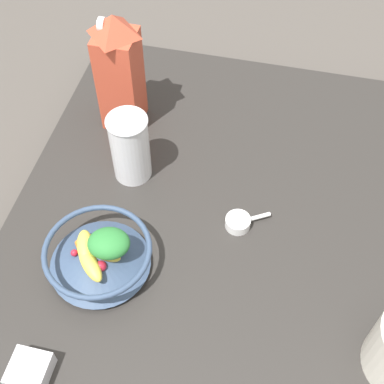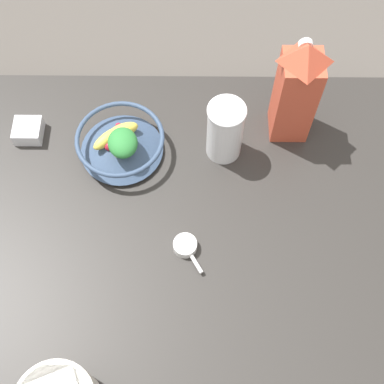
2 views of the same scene
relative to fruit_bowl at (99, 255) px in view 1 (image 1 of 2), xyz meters
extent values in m
plane|color=#4C4742|center=(-0.08, 0.32, -0.09)|extent=(6.00, 6.00, 0.00)
cube|color=#2D2B28|center=(-0.08, 0.32, -0.06)|extent=(1.07, 1.07, 0.05)
cylinder|color=#384C6B|center=(0.00, 0.00, -0.03)|extent=(0.10, 0.10, 0.01)
cone|color=#384C6B|center=(0.00, 0.00, -0.01)|extent=(0.18, 0.18, 0.04)
torus|color=#384C6B|center=(0.00, 0.00, 0.02)|extent=(0.19, 0.19, 0.01)
ellipsoid|color=#EFD64C|center=(0.03, 0.00, 0.01)|extent=(0.07, 0.07, 0.03)
ellipsoid|color=#EFD64C|center=(0.00, -0.02, 0.01)|extent=(0.07, 0.05, 0.03)
ellipsoid|color=#EFD64C|center=(0.00, 0.00, 0.01)|extent=(0.04, 0.08, 0.03)
cylinder|color=orange|center=(-0.01, 0.00, 0.00)|extent=(0.05, 0.03, 0.01)
cylinder|color=orange|center=(0.00, -0.03, 0.00)|extent=(0.05, 0.04, 0.02)
sphere|color=red|center=(-0.01, 0.02, 0.00)|extent=(0.02, 0.02, 0.02)
sphere|color=red|center=(0.01, -0.02, 0.00)|extent=(0.02, 0.02, 0.02)
sphere|color=red|center=(0.02, 0.01, 0.01)|extent=(0.02, 0.02, 0.02)
sphere|color=red|center=(0.01, -0.04, 0.00)|extent=(0.01, 0.01, 0.01)
sphere|color=red|center=(0.00, -0.01, 0.01)|extent=(0.02, 0.02, 0.02)
sphere|color=red|center=(0.00, -0.03, 0.00)|extent=(0.02, 0.02, 0.02)
ellipsoid|color=#2D7F38|center=(-0.01, 0.02, 0.03)|extent=(0.07, 0.08, 0.04)
cube|color=#CC4C33|center=(-0.36, -0.07, 0.07)|extent=(0.08, 0.08, 0.22)
pyramid|color=#CC4C33|center=(-0.36, -0.07, 0.20)|extent=(0.08, 0.08, 0.04)
cylinder|color=white|center=(-0.36, -0.09, 0.20)|extent=(0.03, 0.01, 0.03)
cylinder|color=white|center=(-0.22, -0.01, 0.04)|extent=(0.07, 0.07, 0.15)
torus|color=white|center=(-0.22, -0.01, 0.11)|extent=(0.08, 0.08, 0.01)
cube|color=silver|center=(0.21, -0.04, -0.02)|extent=(0.06, 0.06, 0.03)
cube|color=brown|center=(0.21, -0.04, -0.03)|extent=(0.05, 0.05, 0.02)
cylinder|color=white|center=(-0.14, 0.22, -0.03)|extent=(0.05, 0.05, 0.02)
cylinder|color=white|center=(-0.16, 0.26, -0.03)|extent=(0.03, 0.04, 0.01)
camera|label=1|loc=(0.42, 0.26, 0.80)|focal=50.00mm
camera|label=2|loc=(-0.16, 0.60, 0.96)|focal=50.00mm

